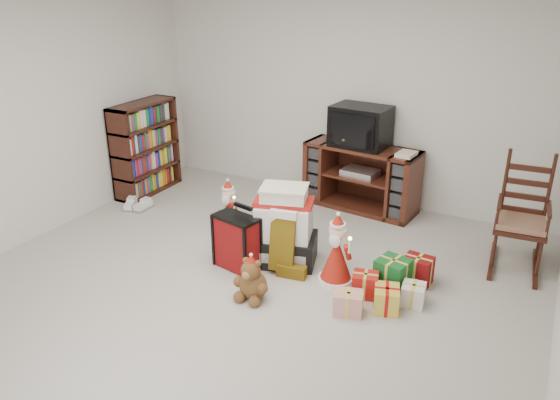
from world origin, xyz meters
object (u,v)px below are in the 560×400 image
object	(u,v)px
rocking_chair	(520,228)
teddy_bear	(252,281)
santa_figurine	(336,256)
gift_cluster	(388,286)
tv_stand	(361,177)
sneaker_pair	(137,206)
red_suitcase	(237,242)
crt_television	(360,126)
bookshelf	(146,150)
gift_pile	(284,230)
mrs_claus_figurine	(229,212)

from	to	relation	value
rocking_chair	teddy_bear	size ratio (longest dim) A/B	3.02
santa_figurine	gift_cluster	distance (m)	0.52
tv_stand	sneaker_pair	bearing A→B (deg)	-144.58
rocking_chair	gift_cluster	xyz separation A→B (m)	(-0.91, -1.16, -0.27)
red_suitcase	crt_television	bearing A→B (deg)	88.12
crt_television	red_suitcase	bearing A→B (deg)	-98.93
bookshelf	crt_television	distance (m)	2.70
gift_pile	sneaker_pair	xyz separation A→B (m)	(-2.15, 0.33, -0.29)
bookshelf	gift_cluster	distance (m)	3.68
gift_pile	red_suitcase	world-z (taller)	gift_pile
red_suitcase	mrs_claus_figurine	bearing A→B (deg)	140.30
teddy_bear	crt_television	xyz separation A→B (m)	(0.09, 2.33, 0.83)
rocking_chair	crt_television	size ratio (longest dim) A/B	1.70
tv_stand	crt_television	size ratio (longest dim) A/B	2.06
mrs_claus_figurine	crt_television	distance (m)	1.80
teddy_bear	mrs_claus_figurine	xyz separation A→B (m)	(-0.89, 1.02, 0.06)
mrs_claus_figurine	santa_figurine	bearing A→B (deg)	-16.82
tv_stand	bookshelf	bearing A→B (deg)	-157.30
red_suitcase	sneaker_pair	distance (m)	1.93
gift_pile	mrs_claus_figurine	world-z (taller)	gift_pile
mrs_claus_figurine	sneaker_pair	bearing A→B (deg)	179.44
bookshelf	red_suitcase	xyz separation A→B (m)	(2.07, -1.18, -0.29)
gift_pile	mrs_claus_figurine	distance (m)	0.89
gift_pile	crt_television	bearing A→B (deg)	67.59
sneaker_pair	bookshelf	bearing A→B (deg)	100.31
mrs_claus_figurine	sneaker_pair	world-z (taller)	mrs_claus_figurine
red_suitcase	gift_cluster	distance (m)	1.45
teddy_bear	crt_television	bearing A→B (deg)	87.84
tv_stand	sneaker_pair	world-z (taller)	tv_stand
bookshelf	santa_figurine	xyz separation A→B (m)	(3.00, -0.98, -0.30)
red_suitcase	santa_figurine	bearing A→B (deg)	24.38
rocking_chair	teddy_bear	bearing A→B (deg)	-142.90
crt_television	bookshelf	bearing A→B (deg)	-158.40
bookshelf	mrs_claus_figurine	xyz separation A→B (m)	(1.58, -0.55, -0.33)
sneaker_pair	tv_stand	bearing A→B (deg)	13.18
tv_stand	gift_pile	bearing A→B (deg)	-90.21
teddy_bear	crt_television	distance (m)	2.47
bookshelf	sneaker_pair	xyz separation A→B (m)	(0.26, -0.54, -0.51)
teddy_bear	sneaker_pair	world-z (taller)	teddy_bear
bookshelf	sneaker_pair	bearing A→B (deg)	-64.11
rocking_chair	gift_pile	xyz separation A→B (m)	(-2.01, -0.99, -0.06)
santa_figurine	bookshelf	bearing A→B (deg)	161.91
red_suitcase	crt_television	size ratio (longest dim) A/B	0.93
red_suitcase	sneaker_pair	bearing A→B (deg)	172.72
rocking_chair	gift_pile	world-z (taller)	rocking_chair
gift_pile	crt_television	size ratio (longest dim) A/B	1.14
bookshelf	red_suitcase	bearing A→B (deg)	-29.67
gift_cluster	tv_stand	bearing A→B (deg)	116.78
bookshelf	teddy_bear	xyz separation A→B (m)	(2.47, -1.57, -0.39)
teddy_bear	mrs_claus_figurine	bearing A→B (deg)	131.05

